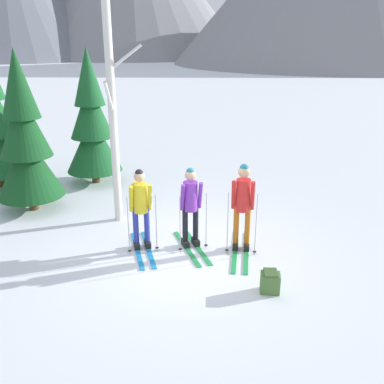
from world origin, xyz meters
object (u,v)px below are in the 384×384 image
(skier_in_red, at_px, (243,204))
(pine_tree_near, at_px, (25,140))
(skier_in_yellow, at_px, (140,205))
(pine_tree_mid, at_px, (92,123))
(birch_tree_tall, at_px, (112,100))
(skier_in_purple, at_px, (191,205))
(backpack_on_snow_front, at_px, (270,282))

(skier_in_red, relative_size, pine_tree_near, 0.47)
(skier_in_yellow, distance_m, pine_tree_mid, 4.56)
(birch_tree_tall, bearing_deg, skier_in_purple, -36.08)
(skier_in_yellow, xyz_separation_m, skier_in_purple, (0.97, 0.11, -0.02))
(skier_in_red, xyz_separation_m, backpack_on_snow_front, (0.39, -1.49, -0.79))
(skier_in_red, relative_size, birch_tree_tall, 0.33)
(skier_in_purple, xyz_separation_m, pine_tree_mid, (-2.95, 3.92, 0.82))
(skier_in_yellow, height_order, pine_tree_mid, pine_tree_mid)
(skier_in_red, height_order, birch_tree_tall, birch_tree_tall)
(pine_tree_mid, xyz_separation_m, birch_tree_tall, (1.23, -2.67, 1.03))
(skier_in_purple, relative_size, pine_tree_mid, 0.44)
(birch_tree_tall, bearing_deg, pine_tree_near, 166.22)
(skier_in_red, height_order, pine_tree_near, pine_tree_near)
(skier_in_red, distance_m, pine_tree_near, 5.36)
(skier_in_purple, bearing_deg, birch_tree_tall, 143.92)
(skier_in_yellow, relative_size, backpack_on_snow_front, 4.35)
(pine_tree_near, distance_m, pine_tree_mid, 2.34)
(skier_in_red, bearing_deg, backpack_on_snow_front, -75.32)
(pine_tree_mid, relative_size, backpack_on_snow_front, 9.89)
(skier_in_red, bearing_deg, pine_tree_mid, 134.55)
(pine_tree_near, bearing_deg, skier_in_purple, -24.52)
(pine_tree_near, xyz_separation_m, pine_tree_mid, (1.00, 2.12, -0.02))
(pine_tree_mid, bearing_deg, skier_in_yellow, -63.84)
(skier_in_yellow, distance_m, backpack_on_snow_front, 2.89)
(backpack_on_snow_front, bearing_deg, pine_tree_mid, 128.29)
(skier_in_purple, xyz_separation_m, skier_in_red, (1.01, -0.10, 0.08))
(birch_tree_tall, bearing_deg, pine_tree_mid, 114.76)
(skier_in_red, relative_size, pine_tree_mid, 0.48)
(pine_tree_near, xyz_separation_m, birch_tree_tall, (2.23, -0.55, 1.02))
(pine_tree_mid, height_order, backpack_on_snow_front, pine_tree_mid)
(backpack_on_snow_front, bearing_deg, skier_in_yellow, 147.98)
(skier_in_purple, distance_m, birch_tree_tall, 2.82)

